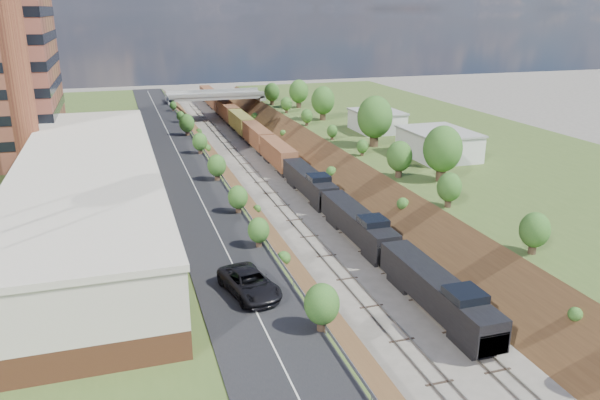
{
  "coord_description": "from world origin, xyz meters",
  "views": [
    {
      "loc": [
        -24.31,
        -27.42,
        27.36
      ],
      "look_at": [
        -4.78,
        34.74,
        6.0
      ],
      "focal_mm": 35.0,
      "sensor_mm": 36.0,
      "label": 1
    }
  ],
  "objects": [
    {
      "name": "overpass",
      "position": [
        0.0,
        122.0,
        4.92
      ],
      "size": [
        24.5,
        8.3,
        7.4
      ],
      "color": "gray",
      "rests_on": "ground"
    },
    {
      "name": "white_building_near",
      "position": [
        23.5,
        52.0,
        7.0
      ],
      "size": [
        9.0,
        12.0,
        4.0
      ],
      "primitive_type": "cube",
      "color": "silver",
      "rests_on": "platform_right"
    },
    {
      "name": "rail_left_track",
      "position": [
        -2.6,
        60.0,
        0.09
      ],
      "size": [
        1.58,
        180.0,
        0.18
      ],
      "primitive_type": "cube",
      "color": "gray",
      "rests_on": "ground"
    },
    {
      "name": "rail_right_track",
      "position": [
        2.6,
        60.0,
        0.09
      ],
      "size": [
        1.58,
        180.0,
        0.18
      ],
      "primitive_type": "cube",
      "color": "gray",
      "rests_on": "ground"
    },
    {
      "name": "embankment_right",
      "position": [
        11.0,
        60.0,
        0.0
      ],
      "size": [
        10.0,
        180.0,
        10.0
      ],
      "primitive_type": "cube",
      "rotation": [
        0.0,
        0.79,
        0.0
      ],
      "color": "brown",
      "rests_on": "ground"
    },
    {
      "name": "guardrail",
      "position": [
        -11.4,
        59.8,
        5.55
      ],
      "size": [
        0.1,
        171.0,
        0.7
      ],
      "color": "#99999E",
      "rests_on": "platform_left"
    },
    {
      "name": "suv",
      "position": [
        -15.32,
        14.96,
        6.09
      ],
      "size": [
        4.69,
        7.63,
        1.97
      ],
      "primitive_type": "imported",
      "rotation": [
        0.0,
        0.0,
        0.21
      ],
      "color": "black",
      "rests_on": "road"
    },
    {
      "name": "platform_left",
      "position": [
        -33.0,
        60.0,
        2.5
      ],
      "size": [
        44.0,
        180.0,
        5.0
      ],
      "primitive_type": "cube",
      "color": "#435B25",
      "rests_on": "ground"
    },
    {
      "name": "road",
      "position": [
        -15.5,
        60.0,
        5.05
      ],
      "size": [
        8.0,
        180.0,
        0.1
      ],
      "primitive_type": "cube",
      "color": "black",
      "rests_on": "platform_left"
    },
    {
      "name": "smokestack",
      "position": [
        -36.0,
        56.0,
        25.0
      ],
      "size": [
        3.2,
        3.2,
        40.0
      ],
      "primitive_type": "cylinder",
      "color": "brown",
      "rests_on": "platform_left"
    },
    {
      "name": "commercial_building",
      "position": [
        -28.0,
        38.0,
        8.51
      ],
      "size": [
        14.3,
        62.3,
        7.0
      ],
      "color": "brown",
      "rests_on": "platform_left"
    },
    {
      "name": "freight_train",
      "position": [
        2.6,
        86.16,
        2.59
      ],
      "size": [
        3.01,
        153.44,
        4.55
      ],
      "color": "black",
      "rests_on": "ground"
    },
    {
      "name": "platform_right",
      "position": [
        33.0,
        60.0,
        2.5
      ],
      "size": [
        44.0,
        180.0,
        5.0
      ],
      "primitive_type": "cube",
      "color": "#435B25",
      "rests_on": "ground"
    },
    {
      "name": "white_building_far",
      "position": [
        23.0,
        74.0,
        6.8
      ],
      "size": [
        8.0,
        10.0,
        3.6
      ],
      "primitive_type": "cube",
      "color": "silver",
      "rests_on": "platform_right"
    },
    {
      "name": "tree_right_large",
      "position": [
        17.0,
        40.0,
        9.38
      ],
      "size": [
        5.25,
        5.25,
        7.61
      ],
      "color": "#473323",
      "rests_on": "platform_right"
    },
    {
      "name": "tree_left_crest",
      "position": [
        -11.8,
        20.0,
        7.04
      ],
      "size": [
        2.45,
        2.45,
        3.55
      ],
      "color": "#473323",
      "rests_on": "platform_left"
    },
    {
      "name": "embankment_left",
      "position": [
        -11.0,
        60.0,
        0.0
      ],
      "size": [
        10.0,
        180.0,
        10.0
      ],
      "primitive_type": "cube",
      "rotation": [
        0.0,
        0.79,
        0.0
      ],
      "color": "brown",
      "rests_on": "ground"
    }
  ]
}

